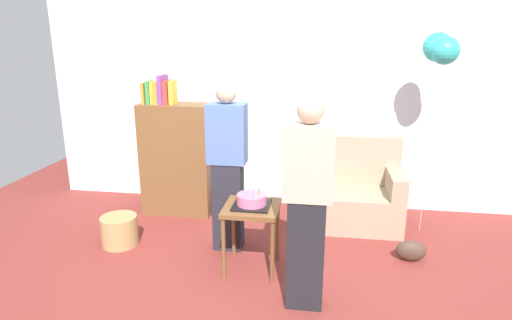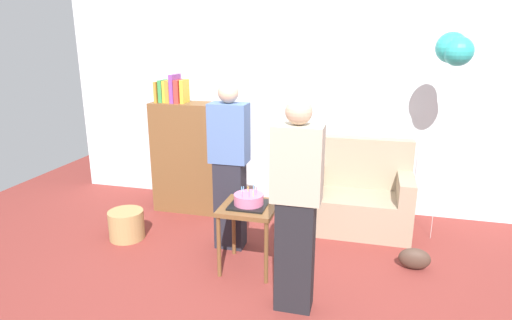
% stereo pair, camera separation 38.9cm
% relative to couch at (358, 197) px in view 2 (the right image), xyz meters
% --- Properties ---
extents(ground_plane, '(8.00, 8.00, 0.00)m').
position_rel_couch_xyz_m(ground_plane, '(-0.72, -1.49, -0.34)').
color(ground_plane, maroon).
extents(wall_back, '(6.00, 0.10, 2.70)m').
position_rel_couch_xyz_m(wall_back, '(-0.72, 0.56, 1.01)').
color(wall_back, silver).
rests_on(wall_back, ground_plane).
extents(couch, '(1.10, 0.70, 0.96)m').
position_rel_couch_xyz_m(couch, '(0.00, 0.00, 0.00)').
color(couch, gray).
rests_on(couch, ground_plane).
extents(bookshelf, '(0.80, 0.36, 1.62)m').
position_rel_couch_xyz_m(bookshelf, '(-1.99, 0.01, 0.34)').
color(bookshelf, brown).
rests_on(bookshelf, ground_plane).
extents(side_table, '(0.48, 0.48, 0.60)m').
position_rel_couch_xyz_m(side_table, '(-0.91, -1.16, 0.17)').
color(side_table, brown).
rests_on(side_table, ground_plane).
extents(birthday_cake, '(0.32, 0.32, 0.17)m').
position_rel_couch_xyz_m(birthday_cake, '(-0.91, -1.16, 0.31)').
color(birthday_cake, black).
rests_on(birthday_cake, side_table).
extents(person_blowing_candles, '(0.36, 0.22, 1.63)m').
position_rel_couch_xyz_m(person_blowing_candles, '(-1.21, -0.80, 0.49)').
color(person_blowing_candles, '#23232D').
rests_on(person_blowing_candles, ground_plane).
extents(person_holding_cake, '(0.36, 0.22, 1.63)m').
position_rel_couch_xyz_m(person_holding_cake, '(-0.42, -1.63, 0.49)').
color(person_holding_cake, black).
rests_on(person_holding_cake, ground_plane).
extents(wicker_basket, '(0.36, 0.36, 0.30)m').
position_rel_couch_xyz_m(wicker_basket, '(-2.30, -0.91, -0.19)').
color(wicker_basket, '#A88451').
rests_on(wicker_basket, ground_plane).
extents(handbag, '(0.28, 0.14, 0.20)m').
position_rel_couch_xyz_m(handbag, '(0.54, -0.80, -0.24)').
color(handbag, '#473328').
rests_on(handbag, ground_plane).
extents(balloon_bunch, '(0.33, 0.35, 2.07)m').
position_rel_couch_xyz_m(balloon_bunch, '(0.77, -0.10, 1.57)').
color(balloon_bunch, silver).
rests_on(balloon_bunch, ground_plane).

